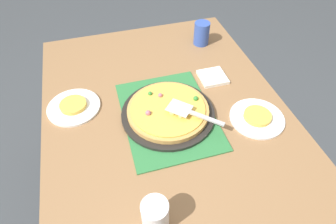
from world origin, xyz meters
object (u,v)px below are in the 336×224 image
(plate_far_right, at_px, (257,118))
(pizza_server, at_px, (191,112))
(pizza, at_px, (168,110))
(cup_far, at_px, (155,216))
(cup_corner, at_px, (202,33))
(napkin_stack, at_px, (213,77))
(pizza_pan, at_px, (168,113))
(plate_near_left, at_px, (74,107))
(served_slice_left, at_px, (73,105))
(served_slice_right, at_px, (258,116))

(plate_far_right, bearing_deg, pizza_server, -100.70)
(pizza, height_order, cup_far, cup_far)
(cup_corner, xyz_separation_m, napkin_stack, (0.29, -0.05, -0.05))
(pizza, distance_m, pizza_server, 0.10)
(plate_far_right, xyz_separation_m, pizza_server, (-0.05, -0.27, 0.06))
(pizza_pan, relative_size, plate_near_left, 1.73)
(pizza_pan, height_order, pizza, pizza)
(served_slice_left, bearing_deg, plate_near_left, 0.00)
(plate_far_right, xyz_separation_m, napkin_stack, (-0.29, -0.08, 0.00))
(cup_far, distance_m, pizza_server, 0.42)
(pizza, bearing_deg, plate_near_left, -112.31)
(pizza_pan, relative_size, cup_corner, 3.17)
(plate_near_left, xyz_separation_m, served_slice_left, (0.00, 0.00, 0.01))
(served_slice_left, distance_m, served_slice_right, 0.76)
(pizza_pan, height_order, plate_near_left, pizza_pan)
(served_slice_right, xyz_separation_m, cup_corner, (-0.58, -0.02, 0.04))
(served_slice_left, bearing_deg, served_slice_right, 69.15)
(pizza_pan, bearing_deg, plate_far_right, 70.75)
(pizza, relative_size, napkin_stack, 2.75)
(served_slice_left, relative_size, cup_corner, 0.92)
(pizza_pan, bearing_deg, plate_near_left, -112.29)
(served_slice_left, xyz_separation_m, napkin_stack, (-0.02, 0.63, -0.01))
(cup_corner, distance_m, pizza_server, 0.58)
(cup_corner, relative_size, napkin_stack, 1.00)
(plate_near_left, bearing_deg, served_slice_right, 69.15)
(pizza_pan, height_order, plate_far_right, pizza_pan)
(cup_far, bearing_deg, pizza, 159.16)
(served_slice_left, distance_m, napkin_stack, 0.63)
(plate_far_right, relative_size, served_slice_left, 2.00)
(pizza_pan, distance_m, napkin_stack, 0.31)
(plate_near_left, bearing_deg, plate_far_right, 69.15)
(cup_corner, bearing_deg, pizza_server, -24.98)
(plate_near_left, bearing_deg, cup_far, 20.08)
(pizza_server, height_order, napkin_stack, pizza_server)
(plate_far_right, distance_m, served_slice_left, 0.76)
(cup_corner, height_order, pizza_server, cup_corner)
(pizza, bearing_deg, cup_corner, 145.50)
(pizza_server, bearing_deg, served_slice_left, -116.52)
(served_slice_right, bearing_deg, pizza_pan, -109.25)
(served_slice_left, bearing_deg, napkin_stack, 91.57)
(served_slice_left, distance_m, cup_far, 0.61)
(pizza, bearing_deg, napkin_stack, 122.46)
(pizza, bearing_deg, plate_far_right, 70.77)
(plate_far_right, distance_m, served_slice_right, 0.01)
(pizza_pan, xyz_separation_m, napkin_stack, (-0.17, 0.27, -0.01))
(plate_near_left, relative_size, cup_corner, 1.83)
(cup_far, height_order, cup_corner, same)
(cup_corner, distance_m, napkin_stack, 0.30)
(served_slice_left, height_order, served_slice_right, same)
(plate_far_right, bearing_deg, pizza_pan, -109.25)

